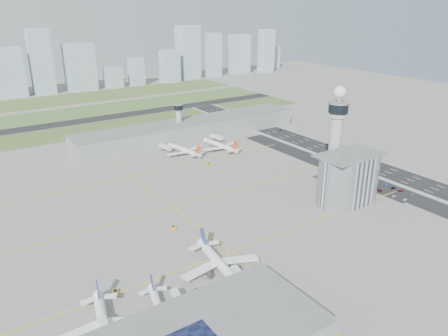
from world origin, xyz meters
TOP-DOWN VIEW (x-y plane):
  - ground at (0.00, 0.00)m, footprint 1000.00×1000.00m
  - grass_strip_0 at (-20.00, 225.00)m, footprint 480.00×50.00m
  - grass_strip_1 at (-20.00, 300.00)m, footprint 480.00×60.00m
  - grass_strip_2 at (-20.00, 380.00)m, footprint 480.00×70.00m
  - runway at (-20.00, 262.00)m, footprint 480.00×22.00m
  - highway at (115.00, 0.00)m, footprint 28.00×500.00m
  - barrier_left at (101.00, 0.00)m, footprint 0.60×500.00m
  - barrier_right at (129.00, 0.00)m, footprint 0.60×500.00m
  - landside_road at (90.00, -10.00)m, footprint 18.00×260.00m
  - parking_lot at (88.00, -22.00)m, footprint 20.00×44.00m
  - taxiway_line_h_0 at (-40.00, -30.00)m, footprint 260.00×0.60m
  - taxiway_line_h_1 at (-40.00, 30.00)m, footprint 260.00×0.60m
  - taxiway_line_h_2 at (-40.00, 90.00)m, footprint 260.00×0.60m
  - taxiway_line_v at (-40.00, 30.00)m, footprint 0.60×260.00m
  - control_tower at (72.00, 8.00)m, footprint 14.00×14.00m
  - secondary_tower at (30.00, 150.00)m, footprint 8.60×8.60m
  - admin_building at (51.99, -22.00)m, footprint 42.00×24.00m
  - terminal_pier at (40.00, 148.00)m, footprint 210.00×32.00m
  - airplane_near_a at (-111.49, -51.44)m, footprint 44.78×49.47m
  - airplane_near_b at (-90.25, -54.59)m, footprint 37.15×40.94m
  - airplane_near_c at (-53.48, -42.09)m, footprint 43.94×49.85m
  - airplane_far_a at (13.70, 112.87)m, footprint 39.76×44.59m
  - airplane_far_b at (43.98, 105.94)m, footprint 40.33×45.89m
  - jet_bridge_near_1 at (-83.00, -61.00)m, footprint 5.39×14.31m
  - jet_bridge_near_2 at (-53.00, -61.00)m, footprint 5.39×14.31m
  - jet_bridge_far_0 at (2.00, 132.00)m, footprint 5.39×14.31m
  - jet_bridge_far_1 at (52.00, 132.00)m, footprint 5.39×14.31m
  - tug_0 at (-99.21, -30.08)m, footprint 3.42×4.09m
  - tug_1 at (-70.30, -47.66)m, footprint 3.30×3.31m
  - tug_2 at (-47.50, -21.44)m, footprint 2.95×3.77m
  - tug_3 at (-52.34, 6.80)m, footprint 3.27×2.72m
  - tug_4 at (15.79, 79.15)m, footprint 3.26×2.44m
  - tug_5 at (58.86, 103.06)m, footprint 3.54×2.69m
  - car_lot_0 at (83.16, -41.75)m, footprint 3.65×1.94m
  - car_lot_1 at (82.09, -34.89)m, footprint 3.43×1.44m
  - car_lot_2 at (81.87, -24.26)m, footprint 4.19×2.22m
  - car_lot_3 at (82.02, -21.04)m, footprint 4.34×2.05m
  - car_lot_4 at (82.00, -12.49)m, footprint 3.53×1.83m
  - car_lot_5 at (82.12, -5.92)m, footprint 3.69×1.46m
  - car_lot_6 at (93.83, -39.49)m, footprint 4.59×2.67m
  - car_lot_7 at (93.09, -32.03)m, footprint 3.95×2.11m
  - car_lot_8 at (92.68, -26.41)m, footprint 3.68×1.83m
  - car_lot_9 at (93.70, -20.74)m, footprint 3.65×1.31m
  - car_lot_10 at (91.83, -11.95)m, footprint 4.31×2.36m
  - car_lot_11 at (93.53, -7.08)m, footprint 4.47×1.90m
  - car_hw_1 at (116.01, 39.42)m, footprint 1.30×3.49m
  - car_hw_2 at (122.55, 119.54)m, footprint 2.00×4.20m
  - car_hw_4 at (107.14, 181.89)m, footprint 1.38×3.31m
  - skyline_bldg_7 at (-59.44, 436.89)m, footprint 35.76×28.61m
  - skyline_bldg_8 at (-19.42, 431.56)m, footprint 26.33×21.06m
  - skyline_bldg_9 at (30.27, 432.32)m, footprint 36.96×29.57m
  - skyline_bldg_10 at (73.27, 423.68)m, footprint 23.01×18.41m
  - skyline_bldg_11 at (108.28, 423.34)m, footprint 20.22×16.18m
  - skyline_bldg_12 at (162.17, 421.29)m, footprint 26.14×20.92m
  - skyline_bldg_13 at (201.27, 433.27)m, footprint 32.26×25.81m
  - skyline_bldg_14 at (244.74, 426.38)m, footprint 21.59×17.28m
  - skyline_bldg_15 at (302.83, 435.54)m, footprint 30.25×24.20m
  - skyline_bldg_16 at (345.49, 415.96)m, footprint 23.04×18.43m
  - skyline_bldg_17 at (382.05, 443.29)m, footprint 22.64×18.11m

SIDE VIEW (x-z plane):
  - ground at x=0.00m, z-range 0.00..0.00m
  - taxiway_line_h_0 at x=-40.00m, z-range 0.00..0.01m
  - taxiway_line_h_1 at x=-40.00m, z-range 0.00..0.01m
  - taxiway_line_h_2 at x=-40.00m, z-range 0.00..0.01m
  - taxiway_line_v at x=-40.00m, z-range 0.00..0.01m
  - grass_strip_0 at x=-20.00m, z-range 0.00..0.08m
  - grass_strip_1 at x=-20.00m, z-range 0.00..0.08m
  - grass_strip_2 at x=-20.00m, z-range 0.00..0.08m
  - landside_road at x=90.00m, z-range 0.00..0.08m
  - highway at x=115.00m, z-range 0.00..0.10m
  - parking_lot at x=88.00m, z-range 0.00..0.10m
  - runway at x=-20.00m, z-range 0.01..0.11m
  - car_lot_7 at x=93.09m, z-range 0.00..1.09m
  - car_lot_1 at x=82.09m, z-range 0.00..1.10m
  - car_hw_4 at x=107.14m, z-range 0.00..1.12m
  - car_lot_2 at x=81.87m, z-range 0.00..1.12m
  - car_hw_1 at x=116.01m, z-range 0.00..1.14m
  - car_lot_10 at x=91.83m, z-range 0.00..1.14m
  - car_lot_4 at x=82.00m, z-range 0.00..1.15m
  - car_hw_2 at x=122.55m, z-range 0.00..1.16m
  - car_lot_0 at x=83.16m, z-range 0.00..1.18m
  - car_lot_5 at x=82.12m, z-range 0.00..1.20m
  - car_lot_9 at x=93.70m, z-range 0.00..1.20m
  - barrier_left at x=101.00m, z-range 0.00..1.20m
  - barrier_right at x=129.00m, z-range 0.00..1.20m
  - car_lot_6 at x=93.83m, z-range 0.00..1.20m
  - car_lot_8 at x=92.68m, z-range 0.00..1.20m
  - car_lot_3 at x=82.02m, z-range 0.00..1.22m
  - car_lot_11 at x=93.53m, z-range 0.00..1.29m
  - tug_1 at x=-70.30m, z-range 0.00..1.61m
  - tug_3 at x=-52.34m, z-range 0.00..1.62m
  - tug_4 at x=15.79m, z-range 0.00..1.75m
  - tug_5 at x=58.86m, z-range 0.00..1.88m
  - tug_2 at x=-47.50m, z-range 0.00..1.96m
  - tug_0 at x=-99.21m, z-range 0.00..2.03m
  - jet_bridge_near_1 at x=-83.00m, z-range 0.00..5.70m
  - jet_bridge_near_2 at x=-53.00m, z-range 0.00..5.70m
  - jet_bridge_far_0 at x=2.00m, z-range 0.00..5.70m
  - jet_bridge_far_1 at x=52.00m, z-range 0.00..5.70m
  - airplane_near_b at x=-90.25m, z-range 0.00..9.74m
  - airplane_far_a at x=13.70m, z-range 0.00..11.05m
  - airplane_far_b at x=43.98m, z-range 0.00..11.79m
  - airplane_near_a at x=-111.49m, z-range 0.00..11.83m
  - airplane_near_c at x=-53.48m, z-range 0.00..12.71m
  - terminal_pier at x=40.00m, z-range 0.00..15.80m
  - skyline_bldg_10 at x=73.27m, z-range 0.00..27.75m
  - admin_building at x=51.99m, z-range -1.45..32.05m
  - secondary_tower at x=30.00m, z-range 2.85..34.75m
  - skyline_bldg_11 at x=108.28m, z-range 0.00..38.97m
  - skyline_bldg_17 at x=382.05m, z-range 0.00..41.06m
  - skyline_bldg_12 at x=162.17m, z-range 0.00..46.89m
  - skyline_bldg_7 at x=-59.44m, z-range 0.00..61.22m
  - skyline_bldg_9 at x=30.27m, z-range 0.00..62.11m
  - skyline_bldg_15 at x=302.83m, z-range 0.00..63.40m
  - skyline_bldg_14 at x=244.74m, z-range 0.00..68.75m
  - control_tower at x=72.00m, z-range 2.79..67.29m
  - skyline_bldg_16 at x=345.49m, z-range 0.00..71.56m
  - skyline_bldg_13 at x=201.27m, z-range 0.00..81.20m
  - skyline_bldg_8 at x=-19.42m, z-range 0.00..83.39m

